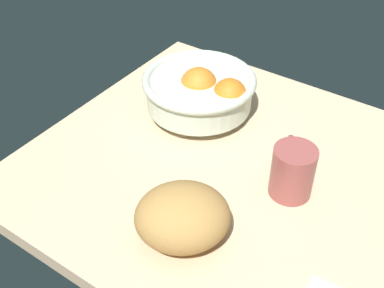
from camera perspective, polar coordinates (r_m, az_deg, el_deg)
The scene contains 4 objects.
ground_plane at distance 90.78cm, azimuth 5.31°, elevation -3.60°, with size 74.44×65.96×3.00cm, color #D7B48F.
fruit_bowl at distance 99.65cm, azimuth 1.07°, elevation 6.22°, with size 22.86×22.86×10.30cm.
bread_loaf at distance 75.39cm, azimuth -1.10°, elevation -8.37°, with size 14.69×13.09×8.86cm, color #B58445.
mug at distance 83.96cm, azimuth 11.48°, elevation -3.00°, with size 8.20×10.93×9.30cm.
Camera 1 is at (-30.29, 58.98, 60.50)cm, focal length 46.22 mm.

